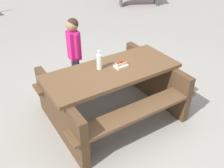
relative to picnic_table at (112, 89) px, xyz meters
The scene contains 5 objects.
ground_plane 0.44m from the picnic_table, ahead, with size 30.00×30.00×0.00m, color gray.
picnic_table is the anchor object (origin of this frame).
soda_bottle 0.46m from the picnic_table, 158.11° to the left, with size 0.07×0.07×0.26m.
hotdog_tray 0.37m from the picnic_table, 18.86° to the left, with size 0.21×0.17×0.08m.
child_in_coat 0.99m from the picnic_table, 116.60° to the left, with size 0.22×0.28×1.20m.
Camera 1 is at (-0.63, -2.83, 2.41)m, focal length 40.62 mm.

